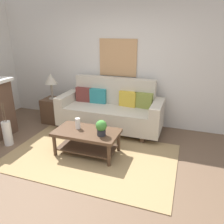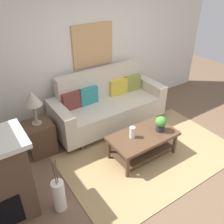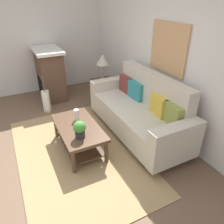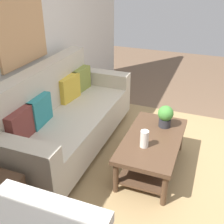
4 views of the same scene
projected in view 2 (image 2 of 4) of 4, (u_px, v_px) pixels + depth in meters
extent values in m
plane|color=brown|center=(171.00, 174.00, 3.69)|extent=(9.78, 9.78, 0.00)
cube|color=silver|center=(94.00, 50.00, 4.56)|extent=(5.78, 0.10, 2.70)
cube|color=#A38456|center=(150.00, 155.00, 4.04)|extent=(2.82, 1.76, 0.01)
cube|color=beige|center=(109.00, 112.00, 4.64)|extent=(1.77, 0.84, 0.40)
cube|color=beige|center=(100.00, 83.00, 4.62)|extent=(1.77, 0.20, 0.56)
cube|color=beige|center=(61.00, 123.00, 4.12)|extent=(0.20, 0.84, 0.60)
cube|color=beige|center=(148.00, 94.00, 5.06)|extent=(0.20, 0.84, 0.60)
cube|color=#513826|center=(74.00, 136.00, 4.40)|extent=(0.08, 0.74, 0.12)
cube|color=#513826|center=(140.00, 111.00, 5.15)|extent=(0.08, 0.74, 0.12)
cube|color=brown|center=(72.00, 101.00, 4.27)|extent=(0.36, 0.13, 0.32)
cube|color=teal|center=(88.00, 96.00, 4.43)|extent=(0.37, 0.14, 0.32)
cube|color=gold|center=(118.00, 87.00, 4.75)|extent=(0.37, 0.16, 0.32)
cube|color=olive|center=(132.00, 83.00, 4.91)|extent=(0.37, 0.16, 0.32)
cube|color=#513826|center=(143.00, 136.00, 3.84)|extent=(1.10, 0.60, 0.05)
cube|color=#513826|center=(142.00, 150.00, 3.99)|extent=(0.98, 0.50, 0.02)
cylinder|color=#513826|center=(128.00, 167.00, 3.54)|extent=(0.06, 0.06, 0.38)
cylinder|color=#513826|center=(175.00, 144.00, 4.01)|extent=(0.06, 0.06, 0.38)
cylinder|color=#513826|center=(109.00, 149.00, 3.89)|extent=(0.06, 0.06, 0.38)
cylinder|color=#513826|center=(154.00, 129.00, 4.36)|extent=(0.06, 0.06, 0.38)
cylinder|color=white|center=(132.00, 132.00, 3.72)|extent=(0.09, 0.09, 0.19)
cylinder|color=#2D2D33|center=(160.00, 128.00, 3.89)|extent=(0.14, 0.14, 0.10)
sphere|color=#448A37|center=(161.00, 122.00, 3.83)|extent=(0.18, 0.18, 0.18)
cube|color=#513826|center=(40.00, 138.00, 4.01)|extent=(0.44, 0.44, 0.56)
cylinder|color=gray|center=(37.00, 123.00, 3.86)|extent=(0.16, 0.16, 0.02)
cylinder|color=gray|center=(35.00, 114.00, 3.77)|extent=(0.05, 0.05, 0.35)
cone|color=#B2A893|center=(32.00, 98.00, 3.62)|extent=(0.28, 0.28, 0.22)
cube|color=black|center=(0.00, 218.00, 2.71)|extent=(0.52, 0.02, 0.44)
cylinder|color=white|center=(59.00, 196.00, 3.06)|extent=(0.16, 0.16, 0.46)
cylinder|color=brown|center=(57.00, 171.00, 2.85)|extent=(0.02, 0.01, 0.36)
cylinder|color=brown|center=(54.00, 172.00, 2.85)|extent=(0.04, 0.03, 0.36)
cylinder|color=brown|center=(55.00, 173.00, 2.83)|extent=(0.02, 0.01, 0.36)
cube|color=tan|center=(93.00, 45.00, 4.42)|extent=(0.83, 0.03, 0.78)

